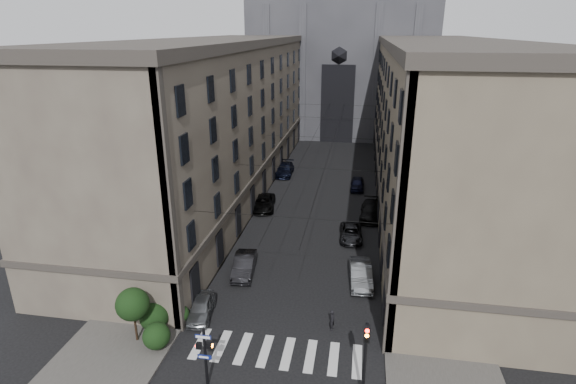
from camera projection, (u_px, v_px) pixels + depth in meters
The scene contains 19 objects.
sidewalk_left at pixel (243, 187), 59.76m from camera, with size 7.00×80.00×0.15m, color #383533.
sidewalk_right at pixel (405, 197), 56.50m from camera, with size 7.00×80.00×0.15m, color #383533.
zebra_crossing at pixel (276, 352), 29.43m from camera, with size 11.00×3.20×0.01m, color beige.
building_left at pixel (218, 117), 57.04m from camera, with size 13.60×60.60×18.85m.
building_right at pixel (437, 124), 52.87m from camera, with size 13.60×60.60×18.85m.
gothic_tower at pixel (343, 40), 88.16m from camera, with size 35.00×23.00×58.00m.
pedestrian_signal_left at pixel (205, 353), 25.94m from camera, with size 1.02×0.38×4.00m.
traffic_light_right at pixel (365, 352), 24.58m from camera, with size 0.34×0.50×5.20m.
shrub_cluster at pixel (149, 316), 30.18m from camera, with size 3.90×4.40×3.90m.
tram_wires at pixel (323, 138), 55.33m from camera, with size 14.00×60.00×0.43m.
car_left_near at pixel (201, 308), 32.94m from camera, with size 1.64×4.07×1.39m, color slate.
car_left_midnear at pixel (244, 265), 38.65m from camera, with size 1.70×4.87×1.61m, color black.
car_left_midfar at pixel (264, 203), 52.57m from camera, with size 2.53×5.49×1.53m, color black.
car_left_far at pixel (285, 169), 64.87m from camera, with size 2.28×5.61×1.63m, color black.
car_right_near at pixel (361, 274), 37.21m from camera, with size 1.74×5.00×1.65m, color slate.
car_right_midnear at pixel (351, 233), 45.05m from camera, with size 2.18×4.74×1.32m, color black.
car_right_midfar at pixel (371, 211), 50.10m from camera, with size 2.30×5.65×1.64m, color black.
car_right_far at pixel (357, 184), 59.06m from camera, with size 1.75×4.35×1.48m, color black.
pedestrian at pixel (332, 320), 31.41m from camera, with size 0.57×0.37×1.56m, color black.
Camera 1 is at (4.73, -18.59, 19.96)m, focal length 28.00 mm.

